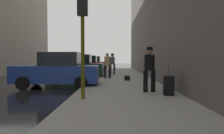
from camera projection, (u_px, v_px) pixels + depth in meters
name	position (u px, v px, depth m)	size (l,w,h in m)	color
ground_plane	(9.00, 87.00, 11.46)	(120.00, 120.00, 0.00)	black
sidewalk	(123.00, 85.00, 11.40)	(4.00, 40.00, 0.15)	gray
parked_blue_sedan	(58.00, 71.00, 11.10)	(4.22, 2.10, 1.79)	navy
parked_dark_green_sedan	(76.00, 67.00, 16.67)	(4.22, 2.09, 1.79)	#193828
parked_red_hatchback	(86.00, 65.00, 22.21)	(4.23, 2.12, 1.79)	#B2191E
parked_gray_coupe	(91.00, 64.00, 27.88)	(4.22, 2.09, 1.79)	slate
fire_hydrant	(100.00, 71.00, 16.94)	(0.42, 0.22, 0.70)	red
traffic_light	(83.00, 19.00, 7.04)	(0.32, 0.32, 3.60)	#514C0F
pedestrian_with_fedora	(149.00, 67.00, 8.59)	(0.53, 0.48, 1.78)	black
pedestrian_in_tan_coat	(107.00, 64.00, 14.96)	(0.51, 0.42, 1.71)	black
pedestrian_with_beanie	(112.00, 63.00, 18.60)	(0.51, 0.44, 1.78)	#333338
rolling_suitcase	(168.00, 85.00, 7.96)	(0.43, 0.60, 1.04)	black
duffel_bag	(127.00, 78.00, 13.36)	(0.32, 0.44, 0.28)	black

